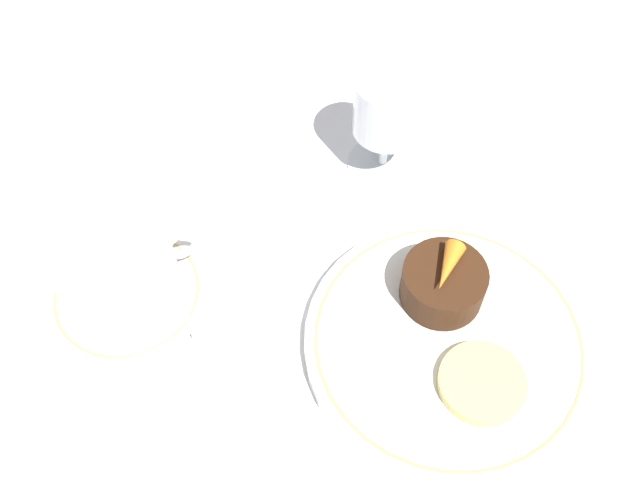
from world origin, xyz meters
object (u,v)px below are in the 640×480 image
wine_glass (388,112)px  coffee_cup (117,271)px  dessert_cake (445,287)px  dinner_plate (447,343)px  fork (246,427)px

wine_glass → coffee_cup: bearing=-173.0°
wine_glass → dessert_cake: 0.17m
coffee_cup → wine_glass: size_ratio=1.12×
coffee_cup → wine_glass: (0.27, 0.03, 0.03)m
dinner_plate → fork: bearing=176.6°
wine_glass → dessert_cake: bearing=-101.3°
coffee_cup → dessert_cake: coffee_cup is taller
dinner_plate → wine_glass: wine_glass is taller
coffee_cup → fork: 0.17m
dessert_cake → dinner_plate: bearing=-115.3°
coffee_cup → wine_glass: 0.28m
coffee_cup → fork: (0.05, -0.15, -0.04)m
coffee_cup → fork: size_ratio=0.72×
wine_glass → fork: wine_glass is taller
coffee_cup → fork: bearing=-73.5°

